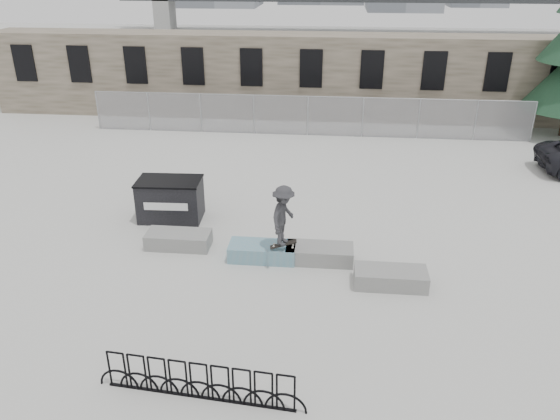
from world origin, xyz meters
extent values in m
plane|color=#BABAB5|center=(0.00, 0.00, 0.00)|extent=(120.00, 120.00, 0.00)
cube|color=brown|center=(0.00, 16.25, 2.25)|extent=(36.00, 2.50, 4.50)
cube|color=black|center=(-16.00, 14.98, 2.90)|extent=(1.20, 0.12, 2.00)
cube|color=black|center=(-12.80, 14.98, 2.90)|extent=(1.20, 0.12, 2.00)
cube|color=black|center=(-9.60, 14.98, 2.90)|extent=(1.20, 0.12, 2.00)
cube|color=black|center=(-6.40, 14.98, 2.90)|extent=(1.20, 0.12, 2.00)
cube|color=black|center=(-3.20, 14.98, 2.90)|extent=(1.20, 0.12, 2.00)
cube|color=black|center=(0.00, 14.98, 2.90)|extent=(1.20, 0.12, 2.00)
cube|color=black|center=(3.20, 14.98, 2.90)|extent=(1.20, 0.12, 2.00)
cube|color=black|center=(6.40, 14.98, 2.90)|extent=(1.20, 0.12, 2.00)
cube|color=black|center=(9.60, 14.98, 2.90)|extent=(1.20, 0.12, 2.00)
cylinder|color=gray|center=(-11.00, 12.50, 1.00)|extent=(0.06, 0.06, 2.00)
cylinder|color=gray|center=(-8.25, 12.50, 1.00)|extent=(0.06, 0.06, 2.00)
cylinder|color=gray|center=(-5.50, 12.50, 1.00)|extent=(0.06, 0.06, 2.00)
cylinder|color=gray|center=(-2.75, 12.50, 1.00)|extent=(0.06, 0.06, 2.00)
cylinder|color=gray|center=(0.00, 12.50, 1.00)|extent=(0.06, 0.06, 2.00)
cylinder|color=gray|center=(2.75, 12.50, 1.00)|extent=(0.06, 0.06, 2.00)
cylinder|color=gray|center=(5.50, 12.50, 1.00)|extent=(0.06, 0.06, 2.00)
cylinder|color=gray|center=(8.25, 12.50, 1.00)|extent=(0.06, 0.06, 2.00)
cylinder|color=gray|center=(11.00, 12.50, 1.00)|extent=(0.06, 0.06, 2.00)
cube|color=#99999E|center=(0.00, 12.50, 1.00)|extent=(22.00, 0.02, 2.00)
cylinder|color=gray|center=(0.00, 12.50, 2.00)|extent=(22.00, 0.04, 0.04)
cube|color=gray|center=(-3.39, 0.30, 0.24)|extent=(2.00, 0.90, 0.48)
cube|color=#2D471E|center=(-3.39, 0.30, 0.42)|extent=(1.76, 0.66, 0.10)
cube|color=teal|center=(-0.67, -0.19, 0.24)|extent=(2.00, 0.90, 0.48)
cube|color=#2D471E|center=(-0.67, -0.19, 0.42)|extent=(1.76, 0.66, 0.10)
cube|color=gray|center=(1.05, -0.15, 0.24)|extent=(2.00, 0.90, 0.48)
cube|color=#2D471E|center=(1.05, -0.15, 0.42)|extent=(1.76, 0.66, 0.10)
cube|color=gray|center=(3.06, -1.30, 0.24)|extent=(2.00, 0.90, 0.48)
cube|color=#2D471E|center=(3.06, -1.30, 0.42)|extent=(1.76, 0.66, 0.10)
cube|color=black|center=(-4.18, 2.28, 0.69)|extent=(2.17, 1.36, 1.38)
cube|color=black|center=(-4.18, 2.28, 1.40)|extent=(2.23, 1.42, 0.06)
cube|color=white|center=(-4.15, 1.62, 0.74)|extent=(1.48, 0.08, 0.27)
cube|color=black|center=(-1.21, -6.03, 0.02)|extent=(4.04, 0.42, 0.04)
torus|color=black|center=(-3.00, -5.87, 0.45)|extent=(0.89, 0.13, 0.89)
torus|color=black|center=(-2.55, -5.91, 0.45)|extent=(0.89, 0.13, 0.89)
torus|color=black|center=(-2.11, -5.95, 0.45)|extent=(0.89, 0.13, 0.89)
torus|color=black|center=(-1.66, -5.99, 0.45)|extent=(0.89, 0.13, 0.89)
torus|color=black|center=(-1.21, -6.03, 0.45)|extent=(0.89, 0.13, 0.89)
torus|color=black|center=(-0.76, -6.07, 0.45)|extent=(0.89, 0.13, 0.89)
torus|color=black|center=(-0.31, -6.11, 0.45)|extent=(0.89, 0.13, 0.89)
torus|color=black|center=(0.14, -6.15, 0.45)|extent=(0.89, 0.13, 0.89)
torus|color=black|center=(0.58, -6.20, 0.45)|extent=(0.89, 0.13, 0.89)
cube|color=gray|center=(-20.00, 55.00, 2.00)|extent=(2.00, 3.00, 4.00)
imported|color=#2F2E32|center=(-0.01, -0.45, 1.60)|extent=(0.99, 1.31, 1.81)
cube|color=black|center=(-0.01, -0.45, 0.67)|extent=(0.80, 0.31, 0.24)
cylinder|color=beige|center=(-0.29, -0.52, 0.62)|extent=(0.06, 0.03, 0.06)
cylinder|color=beige|center=(-0.29, -0.38, 0.62)|extent=(0.06, 0.03, 0.06)
cylinder|color=beige|center=(0.27, -0.52, 0.62)|extent=(0.06, 0.03, 0.06)
cylinder|color=beige|center=(0.27, -0.38, 0.62)|extent=(0.06, 0.03, 0.06)
camera|label=1|loc=(1.30, -14.44, 8.34)|focal=35.00mm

